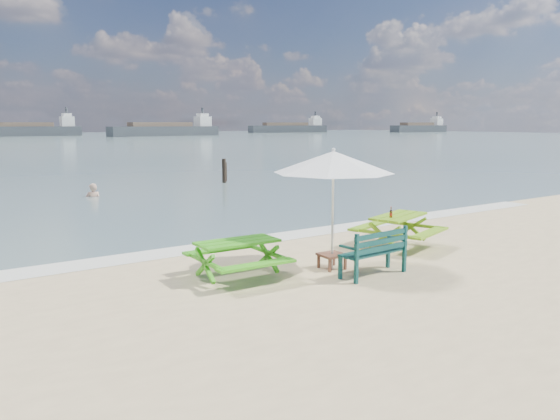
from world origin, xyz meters
TOP-DOWN VIEW (x-y plane):
  - foam_strip at (0.00, 4.60)m, footprint 22.00×0.90m
  - picnic_table_left at (-2.08, 1.98)m, footprint 1.55×1.71m
  - picnic_table_right at (2.24, 2.08)m, footprint 2.07×2.18m
  - park_bench at (0.13, 0.73)m, footprint 1.44×0.56m
  - side_table at (-0.20, 1.53)m, footprint 0.49×0.49m
  - patio_umbrella at (-0.20, 1.53)m, footprint 2.46×2.46m
  - beer_bottle at (1.84, 1.94)m, footprint 0.06×0.06m
  - swimmer at (-1.01, 15.08)m, footprint 0.69×0.54m
  - mooring_pilings at (5.75, 16.72)m, footprint 0.58×0.78m
  - cargo_ships at (51.43, 122.68)m, footprint 159.00×41.16m

SIDE VIEW (x-z plane):
  - swimmer at x=-1.01m, z-range -1.14..0.52m
  - foam_strip at x=0.00m, z-range 0.00..0.01m
  - side_table at x=-0.20m, z-range 0.01..0.31m
  - park_bench at x=0.13m, z-range -0.17..0.70m
  - picnic_table_left at x=-2.08m, z-range -0.01..0.70m
  - picnic_table_right at x=2.24m, z-range -0.01..0.75m
  - mooring_pilings at x=5.75m, z-range -0.24..1.11m
  - beer_bottle at x=1.84m, z-range 0.72..0.96m
  - cargo_ships at x=51.43m, z-range -1.02..3.38m
  - patio_umbrella at x=-0.20m, z-range 0.95..3.26m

